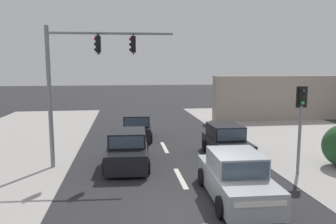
# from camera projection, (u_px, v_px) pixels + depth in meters

# --- Properties ---
(ground_plane) EXTENTS (140.00, 140.00, 0.00)m
(ground_plane) POSITION_uv_depth(u_px,v_px,m) (198.00, 211.00, 9.84)
(ground_plane) COLOR #28282B
(lane_dash_mid) EXTENTS (0.20, 2.40, 0.01)m
(lane_dash_mid) POSITION_uv_depth(u_px,v_px,m) (181.00, 178.00, 12.78)
(lane_dash_mid) COLOR silver
(lane_dash_mid) RESTS_ON ground
(lane_dash_far) EXTENTS (0.20, 2.40, 0.01)m
(lane_dash_far) POSITION_uv_depth(u_px,v_px,m) (164.00, 147.00, 17.69)
(lane_dash_far) COLOR silver
(lane_dash_far) RESTS_ON ground
(traffic_signal_mast) EXTENTS (5.29, 0.52, 6.00)m
(traffic_signal_mast) POSITION_uv_depth(u_px,v_px,m) (80.00, 71.00, 13.71)
(traffic_signal_mast) COLOR slate
(traffic_signal_mast) RESTS_ON ground
(pedestal_signal_right_kerb) EXTENTS (0.44, 0.29, 3.56)m
(pedestal_signal_right_kerb) POSITION_uv_depth(u_px,v_px,m) (301.00, 115.00, 12.93)
(pedestal_signal_right_kerb) COLOR slate
(pedestal_signal_right_kerb) RESTS_ON ground
(shopfront_wall_far) EXTENTS (12.00, 1.00, 3.60)m
(shopfront_wall_far) POSITION_uv_depth(u_px,v_px,m) (285.00, 98.00, 26.79)
(shopfront_wall_far) COLOR #A39384
(shopfront_wall_far) RESTS_ON ground
(hatchback_oncoming_mid) EXTENTS (1.79, 3.64, 1.53)m
(hatchback_oncoming_mid) POSITION_uv_depth(u_px,v_px,m) (226.00, 142.00, 15.86)
(hatchback_oncoming_mid) COLOR black
(hatchback_oncoming_mid) RESTS_ON ground
(hatchback_oncoming_near) EXTENTS (1.92, 3.71, 1.53)m
(hatchback_oncoming_near) POSITION_uv_depth(u_px,v_px,m) (137.00, 127.00, 19.68)
(hatchback_oncoming_near) COLOR black
(hatchback_oncoming_near) RESTS_ON ground
(sedan_receding_far) EXTENTS (2.00, 4.29, 1.56)m
(sedan_receding_far) POSITION_uv_depth(u_px,v_px,m) (236.00, 178.00, 10.72)
(sedan_receding_far) COLOR #A3A8AD
(sedan_receding_far) RESTS_ON ground
(sedan_crossing_left) EXTENTS (2.03, 4.31, 1.56)m
(sedan_crossing_left) POSITION_uv_depth(u_px,v_px,m) (127.00, 149.00, 14.43)
(sedan_crossing_left) COLOR black
(sedan_crossing_left) RESTS_ON ground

